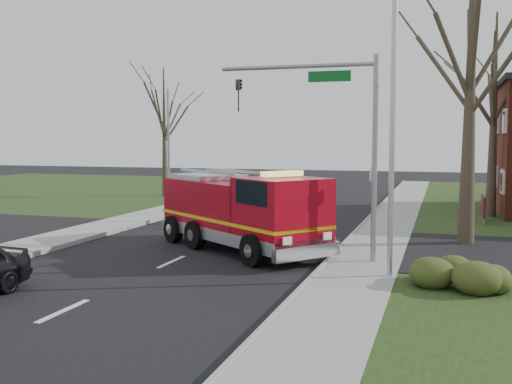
% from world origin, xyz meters
% --- Properties ---
extents(ground, '(120.00, 120.00, 0.00)m').
position_xyz_m(ground, '(0.00, 0.00, 0.00)').
color(ground, black).
rests_on(ground, ground).
extents(sidewalk_right, '(2.40, 80.00, 0.15)m').
position_xyz_m(sidewalk_right, '(6.20, 0.00, 0.07)').
color(sidewalk_right, gray).
rests_on(sidewalk_right, ground).
extents(sidewalk_left, '(2.40, 80.00, 0.15)m').
position_xyz_m(sidewalk_left, '(-6.20, 0.00, 0.07)').
color(sidewalk_left, gray).
rests_on(sidewalk_left, ground).
extents(health_center_sign, '(0.12, 2.00, 1.40)m').
position_xyz_m(health_center_sign, '(10.50, 12.50, 0.88)').
color(health_center_sign, '#4B111A').
rests_on(health_center_sign, ground).
extents(hedge_corner, '(2.80, 2.00, 0.90)m').
position_xyz_m(hedge_corner, '(9.00, -1.00, 0.58)').
color(hedge_corner, '#323E16').
rests_on(hedge_corner, lawn_right).
extents(bare_tree_near, '(6.00, 6.00, 12.00)m').
position_xyz_m(bare_tree_near, '(9.50, 6.00, 7.41)').
color(bare_tree_near, '#332A1E').
rests_on(bare_tree_near, ground).
extents(bare_tree_far, '(5.25, 5.25, 10.50)m').
position_xyz_m(bare_tree_far, '(11.00, 15.00, 6.49)').
color(bare_tree_far, '#332A1E').
rests_on(bare_tree_far, ground).
extents(bare_tree_left, '(4.50, 4.50, 9.00)m').
position_xyz_m(bare_tree_left, '(-10.00, 20.00, 5.56)').
color(bare_tree_left, '#332A1E').
rests_on(bare_tree_left, ground).
extents(traffic_signal_mast, '(5.29, 0.18, 6.80)m').
position_xyz_m(traffic_signal_mast, '(5.21, 1.50, 4.71)').
color(traffic_signal_mast, gray).
rests_on(traffic_signal_mast, ground).
extents(streetlight_pole, '(1.48, 0.16, 8.40)m').
position_xyz_m(streetlight_pole, '(7.14, -0.50, 4.55)').
color(streetlight_pole, '#B7BABF').
rests_on(streetlight_pole, ground).
extents(utility_pole_far, '(0.14, 0.14, 7.00)m').
position_xyz_m(utility_pole_far, '(-6.80, 14.00, 3.50)').
color(utility_pole_far, gray).
rests_on(utility_pole_far, ground).
extents(fire_engine, '(7.58, 6.65, 3.06)m').
position_xyz_m(fire_engine, '(1.60, 2.68, 1.38)').
color(fire_engine, maroon).
rests_on(fire_engine, ground).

